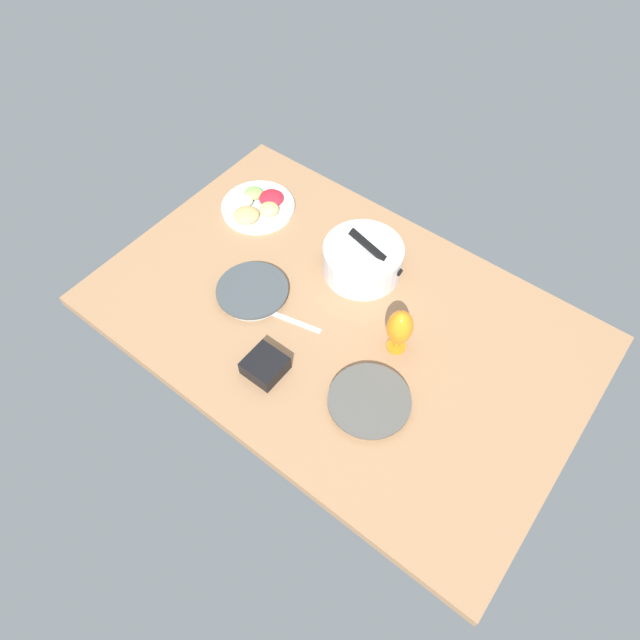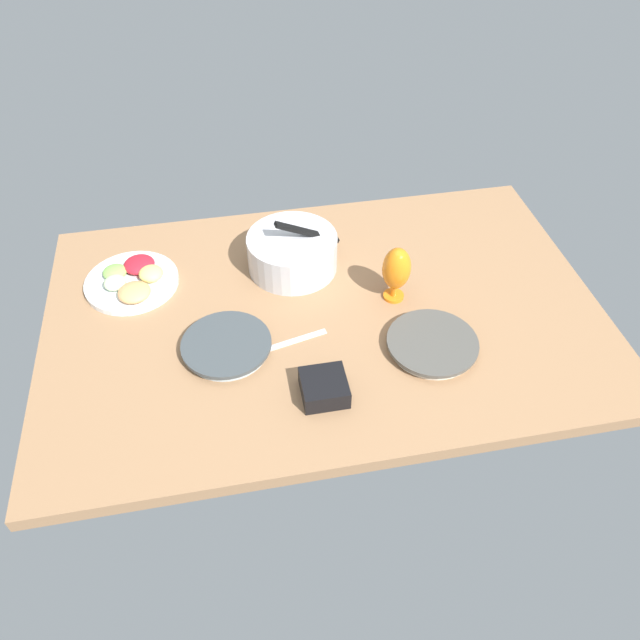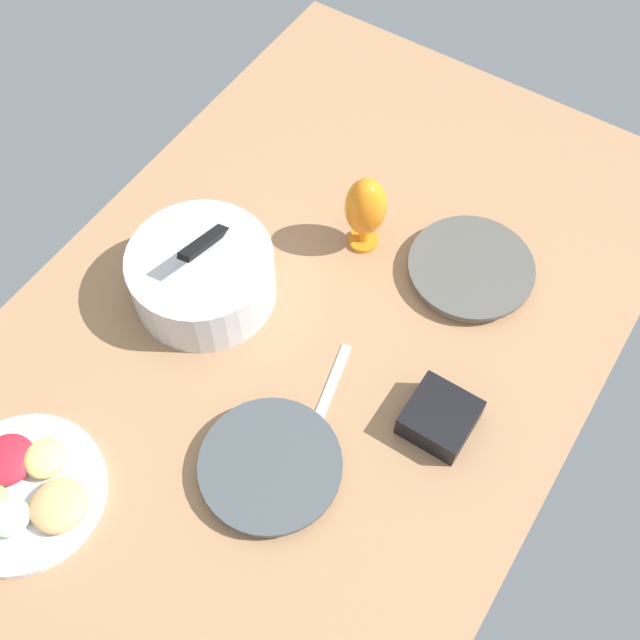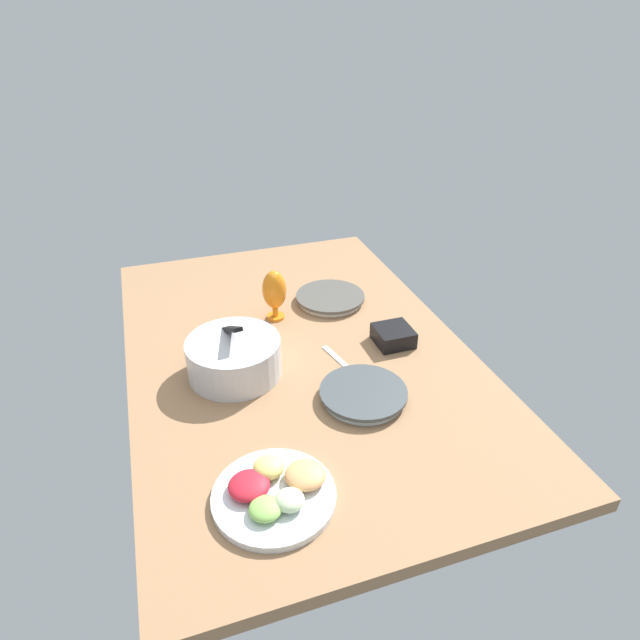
{
  "view_description": "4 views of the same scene",
  "coord_description": "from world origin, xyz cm",
  "px_view_note": "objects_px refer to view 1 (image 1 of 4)",
  "views": [
    {
      "loc": [
        61.33,
        -89.37,
        151.58
      ],
      "look_at": [
        -1.34,
        -8.79,
        7.0
      ],
      "focal_mm": 31.62,
      "sensor_mm": 36.0,
      "label": 1
    },
    {
      "loc": [
        -24.96,
        -125.47,
        123.49
      ],
      "look_at": [
        -3.32,
        -10.69,
        7.0
      ],
      "focal_mm": 34.37,
      "sensor_mm": 36.0,
      "label": 2
    },
    {
      "loc": [
        -64.32,
        -43.38,
        126.99
      ],
      "look_at": [
        -2.85,
        -3.46,
        7.0
      ],
      "focal_mm": 43.77,
      "sensor_mm": 36.0,
      "label": 3
    },
    {
      "loc": [
        -137.76,
        38.66,
        97.88
      ],
      "look_at": [
        3.98,
        -8.81,
        7.0
      ],
      "focal_mm": 30.64,
      "sensor_mm": 36.0,
      "label": 4
    }
  ],
  "objects_px": {
    "dinner_plate_right": "(369,401)",
    "fruit_platter": "(258,206)",
    "mixing_bowl": "(363,259)",
    "dinner_plate_left": "(253,291)",
    "square_bowl_black": "(265,365)",
    "hurricane_glass_orange": "(400,328)"
  },
  "relations": [
    {
      "from": "dinner_plate_right",
      "to": "fruit_platter",
      "type": "bearing_deg",
      "value": 152.77
    },
    {
      "from": "mixing_bowl",
      "to": "fruit_platter",
      "type": "height_order",
      "value": "mixing_bowl"
    },
    {
      "from": "dinner_plate_left",
      "to": "fruit_platter",
      "type": "distance_m",
      "value": 0.41
    },
    {
      "from": "mixing_bowl",
      "to": "square_bowl_black",
      "type": "distance_m",
      "value": 0.51
    },
    {
      "from": "dinner_plate_left",
      "to": "dinner_plate_right",
      "type": "relative_size",
      "value": 0.98
    },
    {
      "from": "mixing_bowl",
      "to": "fruit_platter",
      "type": "relative_size",
      "value": 1.02
    },
    {
      "from": "mixing_bowl",
      "to": "hurricane_glass_orange",
      "type": "height_order",
      "value": "mixing_bowl"
    },
    {
      "from": "fruit_platter",
      "to": "square_bowl_black",
      "type": "xyz_separation_m",
      "value": [
        0.49,
        -0.52,
        0.01
      ]
    },
    {
      "from": "mixing_bowl",
      "to": "square_bowl_black",
      "type": "xyz_separation_m",
      "value": [
        -0.0,
        -0.51,
        -0.03
      ]
    },
    {
      "from": "fruit_platter",
      "to": "hurricane_glass_orange",
      "type": "xyz_separation_m",
      "value": [
        0.76,
        -0.2,
        0.09
      ]
    },
    {
      "from": "dinner_plate_right",
      "to": "square_bowl_black",
      "type": "bearing_deg",
      "value": -162.25
    },
    {
      "from": "dinner_plate_left",
      "to": "hurricane_glass_orange",
      "type": "bearing_deg",
      "value": 13.58
    },
    {
      "from": "dinner_plate_right",
      "to": "square_bowl_black",
      "type": "xyz_separation_m",
      "value": [
        -0.32,
        -0.1,
        0.02
      ]
    },
    {
      "from": "dinner_plate_right",
      "to": "hurricane_glass_orange",
      "type": "xyz_separation_m",
      "value": [
        -0.05,
        0.22,
        0.09
      ]
    },
    {
      "from": "dinner_plate_left",
      "to": "hurricane_glass_orange",
      "type": "height_order",
      "value": "hurricane_glass_orange"
    },
    {
      "from": "hurricane_glass_orange",
      "to": "square_bowl_black",
      "type": "relative_size",
      "value": 1.56
    },
    {
      "from": "mixing_bowl",
      "to": "square_bowl_black",
      "type": "bearing_deg",
      "value": -90.03
    },
    {
      "from": "dinner_plate_left",
      "to": "dinner_plate_right",
      "type": "height_order",
      "value": "dinner_plate_left"
    },
    {
      "from": "fruit_platter",
      "to": "hurricane_glass_orange",
      "type": "distance_m",
      "value": 0.79
    },
    {
      "from": "dinner_plate_right",
      "to": "square_bowl_black",
      "type": "distance_m",
      "value": 0.34
    },
    {
      "from": "dinner_plate_left",
      "to": "mixing_bowl",
      "type": "xyz_separation_m",
      "value": [
        0.23,
        0.31,
        0.05
      ]
    },
    {
      "from": "fruit_platter",
      "to": "hurricane_glass_orange",
      "type": "bearing_deg",
      "value": -14.57
    }
  ]
}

